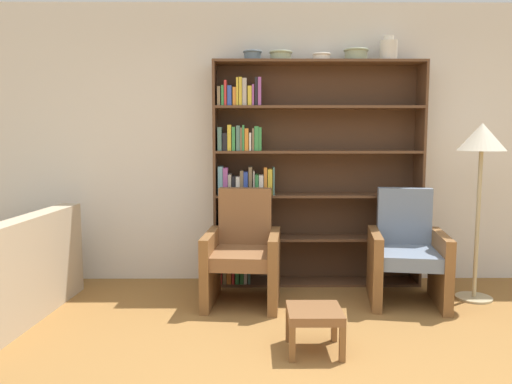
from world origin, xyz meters
TOP-DOWN VIEW (x-y plane):
  - wall_back at (0.00, 2.38)m, footprint 12.00×0.06m
  - bookshelf at (-0.05, 2.21)m, footprint 2.01×0.30m
  - bowl_slate at (-0.49, 2.19)m, footprint 0.18×0.18m
  - bowl_brass at (-0.22, 2.19)m, footprint 0.22×0.22m
  - bowl_cream at (0.17, 2.19)m, footprint 0.17×0.17m
  - bowl_olive at (0.50, 2.19)m, footprint 0.24×0.24m
  - vase_tall at (0.81, 2.19)m, footprint 0.16×0.16m
  - armchair_leather at (-0.57, 1.65)m, footprint 0.70×0.73m
  - armchair_cushioned at (0.88, 1.65)m, footprint 0.73×0.77m
  - floor_lamp at (1.51, 1.70)m, footprint 0.41×0.41m
  - footstool at (-0.07, 0.61)m, footprint 0.37×0.37m

SIDE VIEW (x-z plane):
  - footstool at x=-0.07m, z-range 0.10..0.39m
  - armchair_leather at x=-0.57m, z-range -0.07..0.92m
  - armchair_cushioned at x=0.88m, z-range -0.07..0.92m
  - bookshelf at x=-0.05m, z-range 0.00..2.17m
  - floor_lamp at x=1.51m, z-range 0.58..2.15m
  - wall_back at x=0.00m, z-range 0.00..2.75m
  - bowl_cream at x=0.17m, z-range 2.18..2.25m
  - bowl_brass at x=-0.22m, z-range 2.18..2.26m
  - bowl_slate at x=-0.49m, z-range 2.18..2.27m
  - bowl_olive at x=0.50m, z-range 2.18..2.29m
  - vase_tall at x=0.81m, z-range 2.15..2.39m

